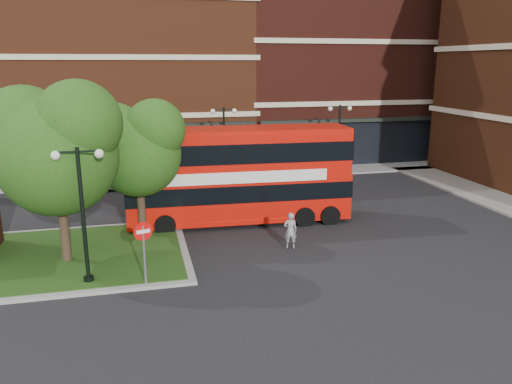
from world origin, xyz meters
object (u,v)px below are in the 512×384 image
object	(u,v)px
car_silver	(109,178)
car_white	(280,169)
woman	(290,230)
bus	(239,169)

from	to	relation	value
car_silver	car_white	xyz separation A→B (m)	(11.30, 0.29, -0.02)
car_white	car_silver	bearing A→B (deg)	86.58
woman	car_white	distance (m)	13.20
bus	car_silver	xyz separation A→B (m)	(-6.65, 8.42, -1.96)
bus	woman	bearing A→B (deg)	-68.65
woman	car_silver	bearing A→B (deg)	-45.53
bus	car_white	xyz separation A→B (m)	(4.66, 8.71, -1.98)
car_silver	car_white	bearing A→B (deg)	-86.98
car_white	bus	bearing A→B (deg)	146.96
bus	car_silver	distance (m)	10.90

